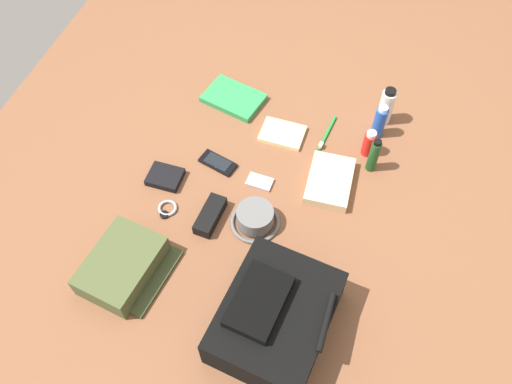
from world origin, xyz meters
name	(u,v)px	position (x,y,z in m)	size (l,w,h in m)	color
ground_plane	(256,201)	(0.00, 0.00, -0.01)	(2.64, 2.02, 0.02)	brown
backpack	(275,317)	(0.39, 0.18, 0.07)	(0.38, 0.32, 0.16)	black
toiletry_pouch	(123,266)	(0.36, -0.29, 0.04)	(0.27, 0.25, 0.08)	#47512D
bucket_hat	(255,218)	(0.09, 0.02, 0.03)	(0.16, 0.16, 0.07)	slate
toothpaste_tube	(386,106)	(-0.46, 0.33, 0.07)	(0.05, 0.05, 0.15)	white
deodorant_spray	(380,122)	(-0.39, 0.32, 0.07)	(0.04, 0.04, 0.14)	blue
sunscreen_spray	(369,143)	(-0.30, 0.31, 0.05)	(0.04, 0.04, 0.10)	red
shampoo_bottle	(374,156)	(-0.24, 0.33, 0.07)	(0.03, 0.03, 0.14)	#19471E
paperback_novel	(234,98)	(-0.39, -0.21, 0.01)	(0.19, 0.24, 0.02)	#2D934C
cell_phone	(218,163)	(-0.10, -0.17, 0.01)	(0.09, 0.14, 0.01)	black
media_player	(260,182)	(-0.06, -0.01, 0.01)	(0.06, 0.09, 0.01)	#B7B7BC
wristwatch	(167,209)	(0.13, -0.26, 0.01)	(0.07, 0.06, 0.01)	#99999E
toothbrush	(326,135)	(-0.33, 0.16, 0.01)	(0.17, 0.03, 0.02)	#198C33
wallet	(165,177)	(0.02, -0.31, 0.01)	(0.09, 0.11, 0.02)	black
notepad	(282,134)	(-0.28, 0.01, 0.01)	(0.11, 0.15, 0.02)	beige
folded_towel	(330,181)	(-0.13, 0.21, 0.02)	(0.20, 0.14, 0.04)	beige
sunglasses_case	(210,216)	(0.12, -0.11, 0.02)	(0.14, 0.06, 0.04)	black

